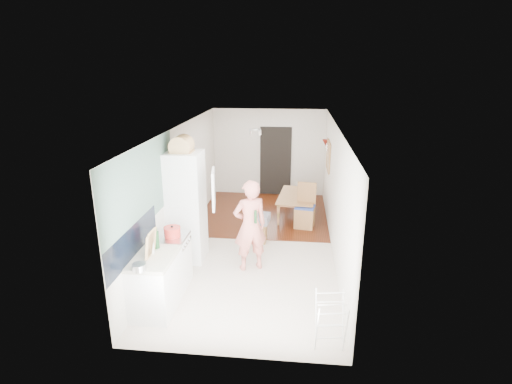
% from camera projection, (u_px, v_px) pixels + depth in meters
% --- Properties ---
extents(room_shell, '(3.20, 7.00, 2.50)m').
position_uv_depth(room_shell, '(256.00, 188.00, 8.20)').
color(room_shell, silver).
rests_on(room_shell, ground).
extents(floor, '(3.20, 7.00, 0.01)m').
position_uv_depth(floor, '(256.00, 244.00, 8.58)').
color(floor, beige).
rests_on(floor, ground).
extents(wood_floor_overlay, '(3.20, 3.30, 0.01)m').
position_uv_depth(wood_floor_overlay, '(264.00, 213.00, 10.33)').
color(wood_floor_overlay, '#531D0E').
rests_on(wood_floor_overlay, room_shell).
extents(sage_wall_panel, '(0.02, 3.00, 1.30)m').
position_uv_depth(sage_wall_panel, '(143.00, 186.00, 6.28)').
color(sage_wall_panel, slate).
rests_on(sage_wall_panel, room_shell).
extents(tile_splashback, '(0.02, 1.90, 0.50)m').
position_uv_depth(tile_splashback, '(134.00, 242.00, 5.97)').
color(tile_splashback, black).
rests_on(tile_splashback, room_shell).
extents(doorway_recess, '(0.90, 0.04, 2.00)m').
position_uv_depth(doorway_recess, '(276.00, 161.00, 11.55)').
color(doorway_recess, black).
rests_on(doorway_recess, room_shell).
extents(base_cabinet, '(0.60, 0.90, 0.86)m').
position_uv_depth(base_cabinet, '(156.00, 285.00, 6.16)').
color(base_cabinet, white).
rests_on(base_cabinet, room_shell).
extents(worktop, '(0.62, 0.92, 0.06)m').
position_uv_depth(worktop, '(153.00, 258.00, 6.02)').
color(worktop, beige).
rests_on(worktop, room_shell).
extents(range_cooker, '(0.60, 0.60, 0.88)m').
position_uv_depth(range_cooker, '(170.00, 262.00, 6.87)').
color(range_cooker, white).
rests_on(range_cooker, room_shell).
extents(cooker_top, '(0.60, 0.60, 0.04)m').
position_uv_depth(cooker_top, '(169.00, 237.00, 6.73)').
color(cooker_top, '#B5B5B8').
rests_on(cooker_top, room_shell).
extents(fridge_housing, '(0.66, 0.66, 2.15)m').
position_uv_depth(fridge_housing, '(186.00, 207.00, 7.64)').
color(fridge_housing, white).
rests_on(fridge_housing, room_shell).
extents(fridge_door, '(0.14, 0.56, 0.70)m').
position_uv_depth(fridge_door, '(213.00, 189.00, 7.15)').
color(fridge_door, white).
rests_on(fridge_door, room_shell).
extents(fridge_interior, '(0.02, 0.52, 0.66)m').
position_uv_depth(fridge_interior, '(201.00, 184.00, 7.46)').
color(fridge_interior, white).
rests_on(fridge_interior, room_shell).
extents(pinboard, '(0.03, 0.90, 0.70)m').
position_uv_depth(pinboard, '(329.00, 156.00, 9.75)').
color(pinboard, tan).
rests_on(pinboard, room_shell).
extents(pinboard_frame, '(0.00, 0.94, 0.74)m').
position_uv_depth(pinboard_frame, '(328.00, 156.00, 9.75)').
color(pinboard_frame, '#B07147').
rests_on(pinboard_frame, room_shell).
extents(wall_sconce, '(0.18, 0.18, 0.16)m').
position_uv_depth(wall_sconce, '(326.00, 143.00, 10.31)').
color(wall_sconce, maroon).
rests_on(wall_sconce, room_shell).
extents(person, '(0.88, 0.75, 2.04)m').
position_uv_depth(person, '(250.00, 218.00, 7.25)').
color(person, '#DD7A6C').
rests_on(person, floor).
extents(dining_table, '(0.88, 1.42, 0.47)m').
position_uv_depth(dining_table, '(298.00, 207.00, 10.08)').
color(dining_table, '#B07147').
rests_on(dining_table, floor).
extents(dining_chair, '(0.50, 0.50, 1.05)m').
position_uv_depth(dining_chair, '(305.00, 206.00, 9.31)').
color(dining_chair, '#B07147').
rests_on(dining_chair, floor).
extents(stool, '(0.35, 0.35, 0.45)m').
position_uv_depth(stool, '(258.00, 232.00, 8.64)').
color(stool, '#B07147').
rests_on(stool, floor).
extents(grey_drape, '(0.46, 0.46, 0.18)m').
position_uv_depth(grey_drape, '(259.00, 218.00, 8.53)').
color(grey_drape, gray).
rests_on(grey_drape, stool).
extents(drying_rack, '(0.43, 0.40, 0.76)m').
position_uv_depth(drying_rack, '(330.00, 322.00, 5.36)').
color(drying_rack, white).
rests_on(drying_rack, floor).
extents(bread_bin, '(0.49, 0.48, 0.22)m').
position_uv_depth(bread_bin, '(182.00, 146.00, 7.28)').
color(bread_bin, '#DCB178').
rests_on(bread_bin, fridge_housing).
extents(red_casserole, '(0.31, 0.31, 0.17)m').
position_uv_depth(red_casserole, '(172.00, 232.00, 6.69)').
color(red_casserole, red).
rests_on(red_casserole, cooker_top).
extents(steel_pan, '(0.22, 0.22, 0.10)m').
position_uv_depth(steel_pan, '(139.00, 267.00, 5.60)').
color(steel_pan, '#B5B5B8').
rests_on(steel_pan, worktop).
extents(held_bottle, '(0.05, 0.05, 0.24)m').
position_uv_depth(held_bottle, '(255.00, 217.00, 7.11)').
color(held_bottle, '#19431F').
rests_on(held_bottle, person).
extents(bottle_a, '(0.07, 0.07, 0.28)m').
position_uv_depth(bottle_a, '(157.00, 240.00, 6.25)').
color(bottle_a, '#19431F').
rests_on(bottle_a, worktop).
extents(bottle_b, '(0.06, 0.06, 0.25)m').
position_uv_depth(bottle_b, '(156.00, 241.00, 6.23)').
color(bottle_b, '#19431F').
rests_on(bottle_b, worktop).
extents(bottle_c, '(0.10, 0.10, 0.23)m').
position_uv_depth(bottle_c, '(151.00, 246.00, 6.09)').
color(bottle_c, silver).
rests_on(bottle_c, worktop).
extents(pepper_mill_front, '(0.08, 0.08, 0.23)m').
position_uv_depth(pepper_mill_front, '(156.00, 240.00, 6.33)').
color(pepper_mill_front, '#DCB178').
rests_on(pepper_mill_front, worktop).
extents(pepper_mill_back, '(0.06, 0.06, 0.20)m').
position_uv_depth(pepper_mill_back, '(155.00, 239.00, 6.37)').
color(pepper_mill_back, '#DCB178').
rests_on(pepper_mill_back, worktop).
extents(chopping_boards, '(0.10, 0.31, 0.41)m').
position_uv_depth(chopping_boards, '(151.00, 244.00, 5.96)').
color(chopping_boards, '#DCB178').
rests_on(chopping_boards, worktop).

